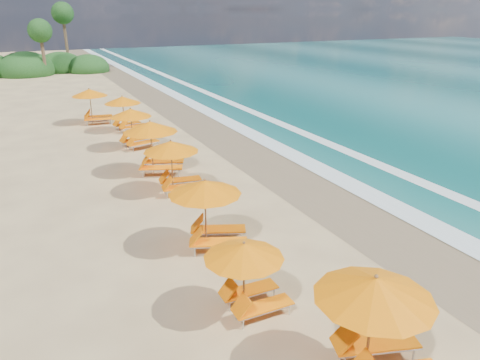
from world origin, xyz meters
The scene contains 11 objects.
ground centered at (0.00, 0.00, 0.00)m, with size 160.00×160.00×0.00m, color #CFB67A.
wet_sand centered at (4.00, 0.00, 0.01)m, with size 4.00×160.00×0.01m, color #836E4E.
surf_foam centered at (6.70, 0.00, 0.03)m, with size 4.00×160.00×0.01m.
station_2 centered at (-1.12, -8.84, 1.37)m, with size 3.09×3.01×2.45m.
station_3 centered at (-2.51, -5.77, 1.13)m, with size 2.16×1.99×2.02m.
station_4 centered at (-2.07, -2.21, 1.31)m, with size 3.04×3.01×2.34m.
station_5 centered at (-1.61, 2.76, 1.29)m, with size 2.71×2.57×2.30m.
station_6 centered at (-1.68, 5.51, 1.41)m, with size 3.28×3.24×2.52m.
station_7 centered at (-1.60, 9.97, 1.28)m, with size 2.79×2.68×2.28m.
station_8 centered at (-1.20, 13.97, 1.27)m, with size 2.79×2.69×2.26m.
station_9 centered at (-2.69, 16.98, 1.33)m, with size 2.78×2.63×2.37m.
Camera 1 is at (-6.93, -14.44, 7.22)m, focal length 34.06 mm.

